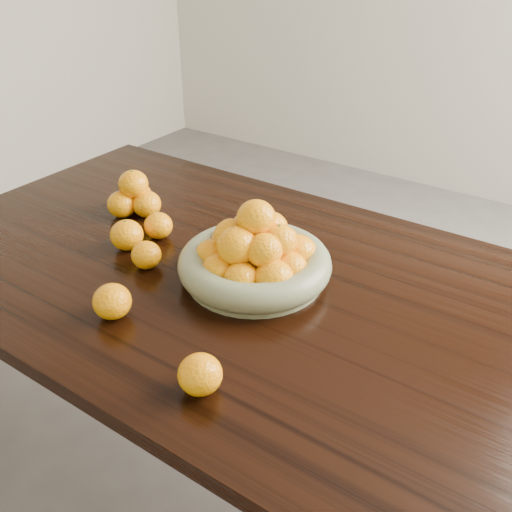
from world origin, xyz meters
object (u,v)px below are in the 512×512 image
Objects in this scene: fruit_bowl at (255,257)px; orange_pyramid at (135,197)px; dining_table at (277,318)px; loose_orange_0 at (127,235)px.

fruit_bowl is 2.36× the size of orange_pyramid.
orange_pyramid reaches higher than dining_table.
fruit_bowl is 0.49m from orange_pyramid.
fruit_bowl is 0.36m from loose_orange_0.
orange_pyramid is at bearing 169.44° from fruit_bowl.
dining_table is 12.95× the size of orange_pyramid.
dining_table is 0.45m from loose_orange_0.
dining_table is at bearing 9.09° from loose_orange_0.
fruit_bowl reaches higher than orange_pyramid.
orange_pyramid is 0.21m from loose_orange_0.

